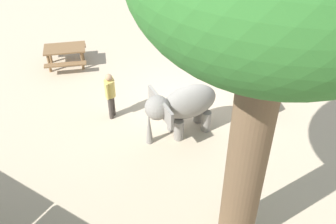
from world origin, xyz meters
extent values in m
plane|color=#BAA88C|center=(0.00, 0.00, 0.00)|extent=(60.00, 60.00, 0.00)
cylinder|color=gray|center=(-0.88, 1.60, 0.34)|extent=(0.30, 0.30, 0.68)
cylinder|color=gray|center=(-0.48, 1.35, 0.34)|extent=(0.30, 0.30, 0.68)
cylinder|color=gray|center=(-1.37, 0.80, 0.34)|extent=(0.30, 0.30, 0.68)
cylinder|color=gray|center=(-0.97, 0.56, 0.34)|extent=(0.30, 0.30, 0.68)
ellipsoid|color=gray|center=(-0.93, 1.08, 1.09)|extent=(1.63, 1.90, 1.02)
sphere|color=gray|center=(-0.38, 1.98, 1.22)|extent=(0.73, 0.73, 0.73)
cone|color=gray|center=(-0.23, 2.21, 0.57)|extent=(0.23, 0.23, 1.15)
cube|color=gray|center=(-0.84, 2.14, 1.22)|extent=(0.55, 0.39, 0.55)
cube|color=gray|center=(-0.02, 1.63, 1.22)|extent=(0.55, 0.39, 0.55)
cylinder|color=#3F3833|center=(1.49, 1.77, 0.41)|extent=(0.14, 0.14, 0.82)
cylinder|color=#3F3833|center=(1.43, 1.94, 0.41)|extent=(0.14, 0.14, 0.82)
cylinder|color=tan|center=(1.46, 1.85, 1.11)|extent=(0.32, 0.32, 0.58)
sphere|color=tan|center=(1.46, 1.85, 1.51)|extent=(0.22, 0.22, 0.22)
cylinder|color=tan|center=(1.52, 1.65, 1.12)|extent=(0.09, 0.09, 0.55)
cylinder|color=tan|center=(1.39, 2.05, 1.12)|extent=(0.09, 0.09, 0.55)
cylinder|color=brown|center=(-3.80, 3.74, 2.55)|extent=(0.84, 0.84, 5.10)
cube|color=olive|center=(-2.12, -1.07, 0.45)|extent=(1.27, 1.28, 0.06)
cube|color=olive|center=(-2.24, -1.19, 0.68)|extent=(1.02, 1.04, 0.40)
cube|color=olive|center=(-2.49, -0.70, 0.21)|extent=(0.31, 0.31, 0.42)
cube|color=olive|center=(-1.75, -1.45, 0.21)|extent=(0.31, 0.31, 0.42)
cube|color=brown|center=(4.80, 0.41, 0.75)|extent=(1.65, 1.60, 0.06)
cylinder|color=brown|center=(4.57, -0.23, 0.36)|extent=(0.10, 0.10, 0.72)
cylinder|color=brown|center=(4.14, 0.25, 0.36)|extent=(0.10, 0.10, 0.72)
cylinder|color=brown|center=(5.46, 0.58, 0.36)|extent=(0.10, 0.10, 0.72)
cylinder|color=brown|center=(5.03, 1.05, 0.36)|extent=(0.10, 0.10, 0.72)
cube|color=brown|center=(5.22, -0.05, 0.44)|extent=(1.27, 1.18, 0.05)
cube|color=brown|center=(4.39, 0.87, 0.44)|extent=(1.27, 1.18, 0.05)
cube|color=#9E7A51|center=(-0.10, -2.80, 0.75)|extent=(1.68, 1.55, 0.06)
cylinder|color=#9E7A51|center=(0.18, -2.18, 0.36)|extent=(0.10, 0.10, 0.72)
cylinder|color=#9E7A51|center=(0.57, -2.69, 0.36)|extent=(0.10, 0.10, 0.72)
cylinder|color=#9E7A51|center=(-0.77, -2.91, 0.36)|extent=(0.10, 0.10, 0.72)
cylinder|color=#9E7A51|center=(-0.38, -3.42, 0.36)|extent=(0.10, 0.10, 0.72)
cube|color=#9E7A51|center=(-0.47, -2.31, 0.44)|extent=(1.34, 1.10, 0.05)
cube|color=#9E7A51|center=(0.28, -3.29, 0.44)|extent=(1.34, 1.10, 0.05)
camera|label=1|loc=(-5.71, 9.69, 8.64)|focal=44.93mm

